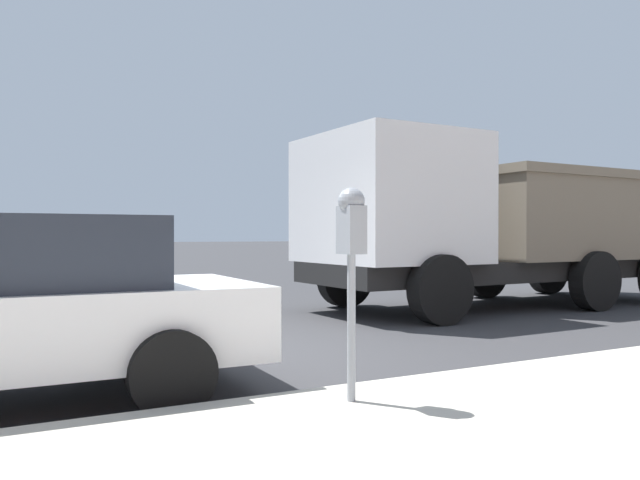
# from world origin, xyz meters

# --- Properties ---
(ground_plane) EXTENTS (220.00, 220.00, 0.00)m
(ground_plane) POSITION_xyz_m (0.00, 0.00, 0.00)
(ground_plane) COLOR #333335
(parking_meter) EXTENTS (0.21, 0.19, 1.51)m
(parking_meter) POSITION_xyz_m (-2.66, -0.20, 1.30)
(parking_meter) COLOR gray
(parking_meter) RESTS_ON sidewalk
(dump_truck) EXTENTS (3.16, 7.87, 2.94)m
(dump_truck) POSITION_xyz_m (2.23, -6.38, 1.56)
(dump_truck) COLOR black
(dump_truck) RESTS_ON ground_plane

